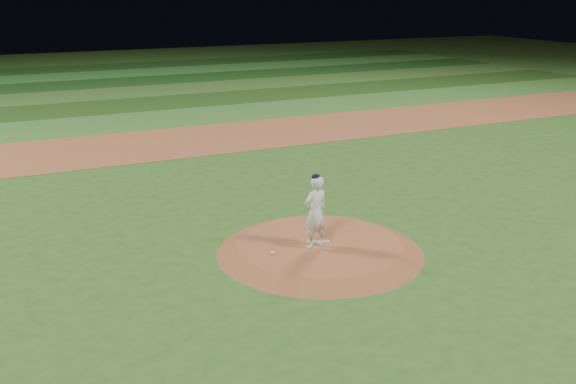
{
  "coord_description": "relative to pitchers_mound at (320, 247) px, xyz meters",
  "views": [
    {
      "loc": [
        -7.54,
        -13.92,
        6.75
      ],
      "look_at": [
        0.0,
        2.0,
        1.1
      ],
      "focal_mm": 40.0,
      "sensor_mm": 36.0,
      "label": 1
    }
  ],
  "objects": [
    {
      "name": "ground",
      "position": [
        0.0,
        0.0,
        -0.12
      ],
      "size": [
        120.0,
        120.0,
        0.0
      ],
      "primitive_type": "plane",
      "color": "#2F5B1D",
      "rests_on": "ground"
    },
    {
      "name": "infield_dirt_band",
      "position": [
        0.0,
        14.0,
        -0.12
      ],
      "size": [
        70.0,
        6.0,
        0.02
      ],
      "primitive_type": "cube",
      "color": "#99532F",
      "rests_on": "ground"
    },
    {
      "name": "outfield_stripe_0",
      "position": [
        0.0,
        19.5,
        -0.12
      ],
      "size": [
        70.0,
        5.0,
        0.02
      ],
      "primitive_type": "cube",
      "color": "#376E28",
      "rests_on": "ground"
    },
    {
      "name": "outfield_stripe_1",
      "position": [
        0.0,
        24.5,
        -0.12
      ],
      "size": [
        70.0,
        5.0,
        0.02
      ],
      "primitive_type": "cube",
      "color": "#224416",
      "rests_on": "ground"
    },
    {
      "name": "outfield_stripe_2",
      "position": [
        0.0,
        29.5,
        -0.12
      ],
      "size": [
        70.0,
        5.0,
        0.02
      ],
      "primitive_type": "cube",
      "color": "#386424",
      "rests_on": "ground"
    },
    {
      "name": "outfield_stripe_3",
      "position": [
        0.0,
        34.5,
        -0.12
      ],
      "size": [
        70.0,
        5.0,
        0.02
      ],
      "primitive_type": "cube",
      "color": "#194616",
      "rests_on": "ground"
    },
    {
      "name": "outfield_stripe_4",
      "position": [
        0.0,
        39.5,
        -0.12
      ],
      "size": [
        70.0,
        5.0,
        0.02
      ],
      "primitive_type": "cube",
      "color": "#33772B",
      "rests_on": "ground"
    },
    {
      "name": "outfield_stripe_5",
      "position": [
        0.0,
        44.5,
        -0.12
      ],
      "size": [
        70.0,
        5.0,
        0.02
      ],
      "primitive_type": "cube",
      "color": "#1B4817",
      "rests_on": "ground"
    },
    {
      "name": "pitchers_mound",
      "position": [
        0.0,
        0.0,
        0.0
      ],
      "size": [
        5.5,
        5.5,
        0.25
      ],
      "primitive_type": "cone",
      "color": "#95522E",
      "rests_on": "ground"
    },
    {
      "name": "pitching_rubber",
      "position": [
        -0.01,
        0.08,
        0.14
      ],
      "size": [
        0.63,
        0.34,
        0.03
      ],
      "primitive_type": "cube",
      "rotation": [
        0.0,
        0.0,
        -0.32
      ],
      "color": "beige",
      "rests_on": "pitchers_mound"
    },
    {
      "name": "rosin_bag",
      "position": [
        -1.44,
        -0.13,
        0.16
      ],
      "size": [
        0.12,
        0.12,
        0.07
      ],
      "primitive_type": "ellipsoid",
      "color": "silver",
      "rests_on": "pitchers_mound"
    },
    {
      "name": "pitcher_on_mound",
      "position": [
        -0.24,
        -0.17,
        1.1
      ],
      "size": [
        0.78,
        0.59,
        1.99
      ],
      "color": "white",
      "rests_on": "pitchers_mound"
    }
  ]
}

